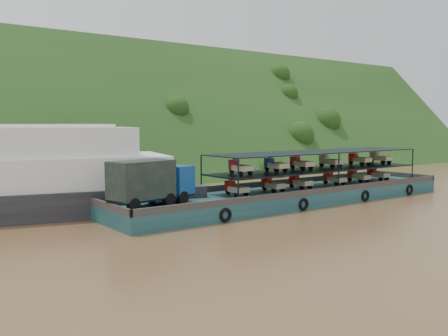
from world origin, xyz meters
TOP-DOWN VIEW (x-y plane):
  - ground at (0.00, 0.00)m, footprint 160.00×160.00m
  - hillside at (0.00, 36.00)m, footprint 140.00×39.60m
  - cargo_barge at (1.85, -0.36)m, footprint 35.07×7.18m

SIDE VIEW (x-z plane):
  - ground at x=0.00m, z-range 0.00..0.00m
  - hillside at x=0.00m, z-range -19.80..19.80m
  - cargo_barge at x=1.85m, z-range -1.14..3.40m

